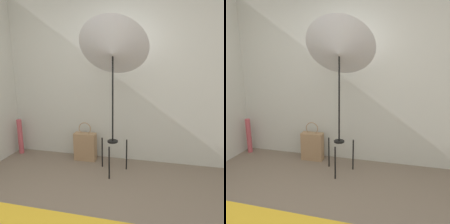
{
  "view_description": "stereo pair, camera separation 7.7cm",
  "coord_description": "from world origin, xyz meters",
  "views": [
    {
      "loc": [
        0.81,
        -1.27,
        1.55
      ],
      "look_at": [
        0.21,
        1.35,
        0.93
      ],
      "focal_mm": 35.0,
      "sensor_mm": 36.0,
      "label": 1
    },
    {
      "loc": [
        0.88,
        -1.25,
        1.55
      ],
      "look_at": [
        0.21,
        1.35,
        0.93
      ],
      "focal_mm": 35.0,
      "sensor_mm": 36.0,
      "label": 2
    }
  ],
  "objects": [
    {
      "name": "wall_back",
      "position": [
        0.0,
        2.05,
        1.3
      ],
      "size": [
        8.0,
        0.05,
        2.6
      ],
      "color": "beige",
      "rests_on": "ground_plane"
    },
    {
      "name": "photo_umbrella",
      "position": [
        0.17,
        1.57,
        1.69
      ],
      "size": [
        0.93,
        0.72,
        2.1
      ],
      "color": "black",
      "rests_on": "ground_plane"
    },
    {
      "name": "tote_bag",
      "position": [
        -0.35,
        1.85,
        0.23
      ],
      "size": [
        0.35,
        0.15,
        0.63
      ],
      "color": "#9E7A56",
      "rests_on": "ground_plane"
    },
    {
      "name": "paper_roll",
      "position": [
        -1.53,
        1.85,
        0.3
      ],
      "size": [
        0.08,
        0.08,
        0.6
      ],
      "color": "#BC4C56",
      "rests_on": "ground_plane"
    }
  ]
}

